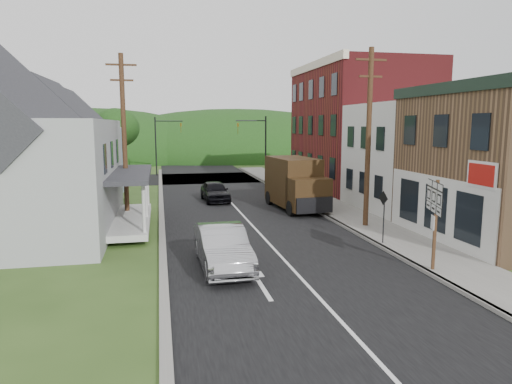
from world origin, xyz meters
TOP-DOWN VIEW (x-y plane):
  - ground at (0.00, 0.00)m, footprint 120.00×120.00m
  - road at (0.00, 10.00)m, footprint 9.00×90.00m
  - cross_road at (0.00, 27.00)m, footprint 60.00×9.00m
  - sidewalk_right at (5.90, 8.00)m, footprint 2.80×55.00m
  - curb_right at (4.55, 8.00)m, footprint 0.20×55.00m
  - curb_left at (-4.65, 8.00)m, footprint 0.30×55.00m
  - storefront_white at (11.30, 7.50)m, footprint 8.00×7.00m
  - storefront_red at (11.30, 17.00)m, footprint 8.00×12.00m
  - house_gray at (-12.00, 6.00)m, footprint 10.20×12.24m
  - house_blue at (-11.00, 17.00)m, footprint 7.14×8.16m
  - house_cream at (-11.50, 26.00)m, footprint 7.14×8.16m
  - utility_pole_right at (5.60, 3.50)m, footprint 1.60×0.26m
  - utility_pole_left at (-6.50, 8.00)m, footprint 1.60×0.26m
  - traffic_signal_right at (4.30, 23.50)m, footprint 2.87×0.20m
  - traffic_signal_left at (-4.30, 30.50)m, footprint 2.87×0.20m
  - tree_left_d at (-9.00, 32.00)m, footprint 4.80×4.80m
  - forested_ridge at (0.00, 55.00)m, footprint 90.00×30.00m
  - silver_sedan at (-2.49, -1.57)m, footprint 1.79×4.79m
  - dark_sedan at (-0.99, 13.19)m, footprint 1.87×4.16m
  - delivery_van at (3.59, 9.23)m, footprint 2.77×5.90m
  - route_sign_cluster at (4.76, -3.67)m, footprint 0.64×1.77m
  - warning_sign at (4.78, 0.07)m, footprint 0.14×0.63m

SIDE VIEW (x-z plane):
  - ground at x=0.00m, z-range 0.00..0.00m
  - road at x=0.00m, z-range -0.01..0.01m
  - cross_road at x=0.00m, z-range -0.01..0.01m
  - forested_ridge at x=0.00m, z-range -8.00..8.00m
  - curb_left at x=-4.65m, z-range 0.00..0.12m
  - sidewalk_right at x=5.90m, z-range 0.00..0.15m
  - curb_right at x=4.55m, z-range 0.00..0.15m
  - dark_sedan at x=-0.99m, z-range 0.00..1.39m
  - silver_sedan at x=-2.49m, z-range 0.00..1.56m
  - warning_sign at x=4.78m, z-range 0.47..2.77m
  - delivery_van at x=3.59m, z-range 0.02..3.22m
  - route_sign_cluster at x=4.76m, z-range 0.63..3.85m
  - storefront_white at x=11.30m, z-range 0.00..6.50m
  - house_blue at x=-11.00m, z-range 0.05..7.33m
  - house_cream at x=-11.50m, z-range 0.05..7.33m
  - traffic_signal_right at x=4.30m, z-range 0.76..6.76m
  - traffic_signal_left at x=-4.30m, z-range 0.76..6.76m
  - house_gray at x=-12.00m, z-range 0.06..8.41m
  - utility_pole_right at x=5.60m, z-range 0.16..9.16m
  - utility_pole_left at x=-6.50m, z-range 0.16..9.16m
  - tree_left_d at x=-9.00m, z-range 1.41..8.35m
  - storefront_red at x=11.30m, z-range 0.00..10.00m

